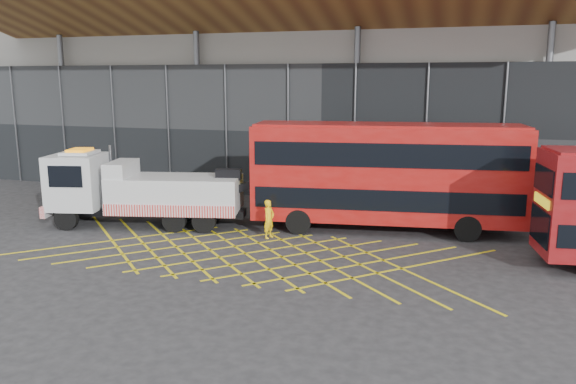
% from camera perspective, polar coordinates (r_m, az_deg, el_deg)
% --- Properties ---
extents(ground_plane, '(120.00, 120.00, 0.00)m').
position_cam_1_polar(ground_plane, '(24.09, -7.94, -5.86)').
color(ground_plane, '#252528').
extents(road_markings, '(19.96, 7.16, 0.01)m').
position_cam_1_polar(road_markings, '(23.47, -4.38, -6.23)').
color(road_markings, yellow).
rests_on(road_markings, ground_plane).
extents(construction_building, '(55.00, 23.97, 18.00)m').
position_cam_1_polar(construction_building, '(40.03, 5.87, 13.99)').
color(construction_building, gray).
rests_on(construction_building, ground_plane).
extents(recovery_truck, '(11.07, 4.60, 3.85)m').
position_cam_1_polar(recovery_truck, '(28.36, -14.98, 0.18)').
color(recovery_truck, black).
rests_on(recovery_truck, ground_plane).
extents(bus_towed, '(12.76, 4.59, 5.08)m').
position_cam_1_polar(bus_towed, '(26.71, 9.91, 2.00)').
color(bus_towed, '#9E0F0C').
rests_on(bus_towed, ground_plane).
extents(worker, '(0.58, 0.73, 1.76)m').
position_cam_1_polar(worker, '(25.44, -1.94, -2.76)').
color(worker, yellow).
rests_on(worker, ground_plane).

